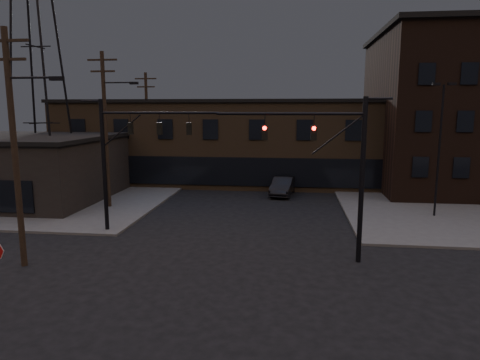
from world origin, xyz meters
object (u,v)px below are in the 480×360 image
(traffic_signal_far, at_px, (124,150))
(car_crossing, at_px, (283,186))
(parked_car_lot_a, at_px, (474,189))
(traffic_signal_near, at_px, (338,162))

(traffic_signal_far, bearing_deg, car_crossing, 54.06)
(traffic_signal_far, height_order, car_crossing, traffic_signal_far)
(car_crossing, bearing_deg, parked_car_lot_a, 9.14)
(traffic_signal_far, height_order, parked_car_lot_a, traffic_signal_far)
(traffic_signal_far, xyz_separation_m, car_crossing, (9.14, 12.61, -4.23))
(traffic_signal_far, bearing_deg, parked_car_lot_a, 27.31)
(parked_car_lot_a, bearing_deg, traffic_signal_near, 130.19)
(traffic_signal_near, xyz_separation_m, car_crossing, (-2.93, 16.11, -4.14))
(traffic_signal_near, distance_m, parked_car_lot_a, 21.29)
(traffic_signal_far, distance_m, parked_car_lot_a, 28.45)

